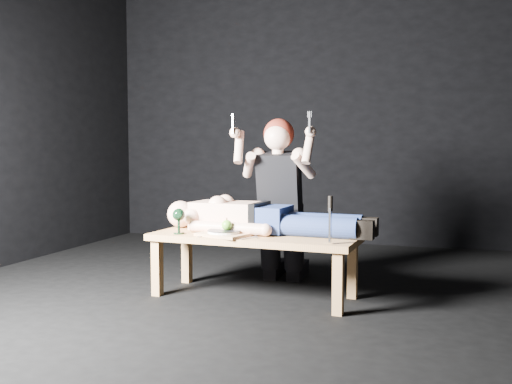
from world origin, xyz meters
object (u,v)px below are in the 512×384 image
(kneeling_woman, at_px, (282,199))
(carving_knife, at_px, (330,220))
(serving_tray, at_px, (224,234))
(table, at_px, (254,266))
(lying_man, at_px, (266,215))
(goblet, at_px, (179,221))

(kneeling_woman, relative_size, carving_knife, 4.34)
(kneeling_woman, height_order, carving_knife, kneeling_woman)
(serving_tray, height_order, carving_knife, carving_knife)
(table, height_order, lying_man, lying_man)
(table, height_order, kneeling_woman, kneeling_woman)
(lying_man, bearing_deg, table, -109.63)
(serving_tray, xyz_separation_m, goblet, (-0.34, -0.01, 0.08))
(table, xyz_separation_m, kneeling_woman, (0.06, 0.53, 0.44))
(serving_tray, bearing_deg, carving_knife, -9.09)
(lying_man, bearing_deg, serving_tray, -129.34)
(kneeling_woman, height_order, goblet, kneeling_woman)
(goblet, bearing_deg, table, 14.11)
(carving_knife, bearing_deg, kneeling_woman, 128.08)
(table, bearing_deg, goblet, -161.55)
(goblet, bearing_deg, serving_tray, 1.19)
(lying_man, relative_size, kneeling_woman, 1.10)
(table, relative_size, goblet, 8.03)
(lying_man, height_order, carving_knife, carving_knife)
(table, distance_m, carving_knife, 0.74)
(kneeling_woman, relative_size, serving_tray, 3.89)
(goblet, bearing_deg, kneeling_woman, 48.59)
(kneeling_woman, bearing_deg, table, -97.29)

